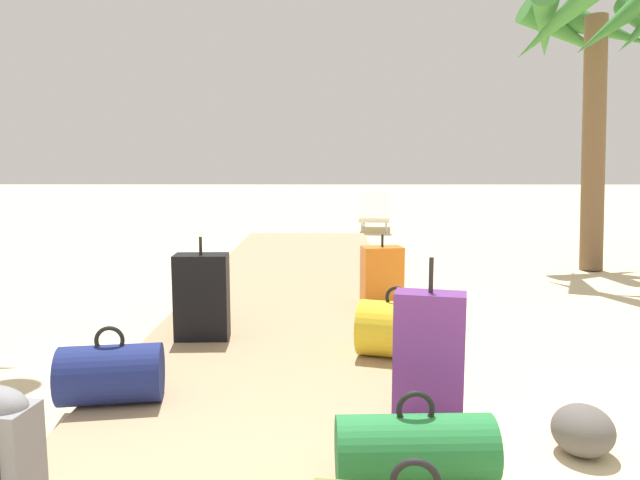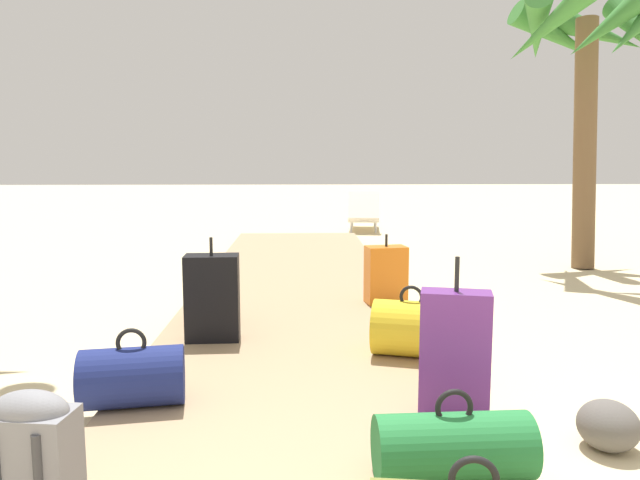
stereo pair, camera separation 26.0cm
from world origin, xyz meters
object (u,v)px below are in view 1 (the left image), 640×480
Objects in this scene: duffel_bag_navy at (111,374)px; backpack_red at (199,291)px; suitcase_black at (202,297)px; duffel_bag_yellow at (397,329)px; duffel_bag_green at (415,449)px; suitcase_purple at (429,355)px; palm_tree_far_right at (600,47)px; suitcase_orange at (382,275)px; lounge_chair at (374,215)px.

backpack_red reaches higher than duffel_bag_navy.
duffel_bag_navy is at bearing -94.02° from backpack_red.
duffel_bag_yellow is (1.43, -0.42, -0.13)m from suitcase_black.
backpack_red is at bearing 119.06° from duffel_bag_green.
suitcase_black reaches higher than duffel_bag_yellow.
suitcase_purple is (0.05, -0.98, 0.14)m from duffel_bag_yellow.
duffel_bag_green is 6.84m from palm_tree_far_right.
duffel_bag_navy is 0.70× the size of suitcase_purple.
duffel_bag_navy is 1.76m from suitcase_purple.
suitcase_black is 1.19× the size of suitcase_orange.
suitcase_black is 1.49m from duffel_bag_yellow.
palm_tree_far_right is at bearing 58.83° from suitcase_purple.
backpack_red is 5.96m from palm_tree_far_right.
lounge_chair reaches higher than backpack_red.
duffel_bag_navy is 9.22m from lounge_chair.
duffel_bag_yellow is 0.91× the size of suitcase_orange.
suitcase_purple reaches higher than duffel_bag_yellow.
backpack_red is 0.13× the size of palm_tree_far_right.
lounge_chair is at bearing 86.27° from duffel_bag_green.
lounge_chair is (0.47, 6.58, -0.02)m from suitcase_orange.
lounge_chair is at bearing 76.14° from duffel_bag_navy.
palm_tree_far_right is 5.54m from lounge_chair.
suitcase_purple is at bearing -121.17° from palm_tree_far_right.
duffel_bag_green is 0.71m from suitcase_purple.
palm_tree_far_right is at bearing 38.00° from suitcase_black.
duffel_bag_yellow is at bearing 85.91° from duffel_bag_green.
suitcase_purple is 1.30× the size of suitcase_orange.
suitcase_purple is at bearing -5.48° from duffel_bag_navy.
lounge_chair reaches higher than duffel_bag_green.
suitcase_black is 1.30× the size of duffel_bag_yellow.
duffel_bag_navy is at bearing 152.29° from duffel_bag_green.
suitcase_purple is 6.17m from palm_tree_far_right.
lounge_chair is (0.47, 9.12, -0.09)m from suitcase_purple.
palm_tree_far_right is 2.33× the size of lounge_chair.
suitcase_purple is at bearing -43.50° from suitcase_black.
duffel_bag_green is at bearing -60.94° from backpack_red.
palm_tree_far_right reaches higher than duffel_bag_navy.
duffel_bag_green is 2.45m from suitcase_black.
suitcase_purple reaches higher than lounge_chair.
backpack_red is 0.61× the size of suitcase_black.
suitcase_orange is at bearing -94.12° from lounge_chair.
suitcase_orange is at bearing 88.31° from duffel_bag_yellow.
duffel_bag_green is at bearing -119.40° from palm_tree_far_right.
duffel_bag_navy is 1.26× the size of backpack_red.
duffel_bag_green is 0.86× the size of suitcase_black.
palm_tree_far_right is at bearing 45.05° from duffel_bag_navy.
suitcase_black is 0.91× the size of suitcase_purple.
suitcase_black is 2.04m from suitcase_purple.
duffel_bag_navy is 2.94m from suitcase_orange.
palm_tree_far_right is (4.68, 4.68, 2.60)m from duffel_bag_navy.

